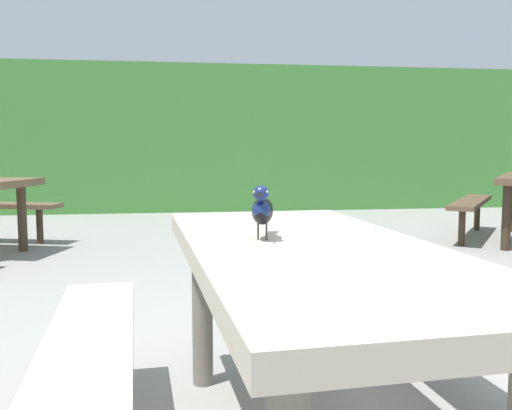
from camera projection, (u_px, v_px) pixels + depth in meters
The scene contains 3 objects.
hedge_wall at pixel (210, 139), 9.56m from camera, with size 28.00×1.21×2.37m, color #428438.
picnic_table_foreground at pixel (310, 300), 1.81m from camera, with size 1.79×1.85×0.74m.
bird_grackle at pixel (262, 209), 1.84m from camera, with size 0.11×0.28×0.18m.
Camera 1 is at (-0.60, -1.61, 1.04)m, focal length 39.32 mm.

